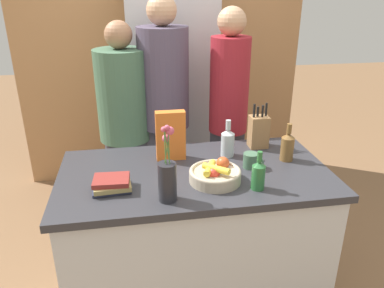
{
  "coord_description": "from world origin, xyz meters",
  "views": [
    {
      "loc": [
        -0.32,
        -1.8,
        1.82
      ],
      "look_at": [
        0.0,
        0.1,
        1.01
      ],
      "focal_mm": 35.0,
      "sensor_mm": 36.0,
      "label": 1
    }
  ],
  "objects_px": {
    "fruit_bowl": "(215,174)",
    "person_in_blue": "(164,107)",
    "knife_block": "(258,131)",
    "flower_vase": "(167,178)",
    "book_stack": "(112,184)",
    "bottle_vinegar": "(258,174)",
    "bottle_oil": "(228,142)",
    "refrigerator": "(171,93)",
    "person_in_red_tee": "(228,110)",
    "cereal_box": "(171,136)",
    "coffee_mug": "(251,161)",
    "person_at_sink": "(125,122)",
    "bottle_wine": "(287,146)"
  },
  "relations": [
    {
      "from": "cereal_box",
      "to": "bottle_vinegar",
      "type": "bearing_deg",
      "value": -47.74
    },
    {
      "from": "refrigerator",
      "to": "flower_vase",
      "type": "xyz_separation_m",
      "value": [
        -0.22,
        -1.72,
        0.06
      ]
    },
    {
      "from": "coffee_mug",
      "to": "book_stack",
      "type": "distance_m",
      "value": 0.77
    },
    {
      "from": "bottle_vinegar",
      "to": "bottle_oil",
      "type": "bearing_deg",
      "value": 96.85
    },
    {
      "from": "refrigerator",
      "to": "person_at_sink",
      "type": "relative_size",
      "value": 1.17
    },
    {
      "from": "cereal_box",
      "to": "person_in_blue",
      "type": "height_order",
      "value": "person_in_blue"
    },
    {
      "from": "fruit_bowl",
      "to": "person_in_blue",
      "type": "relative_size",
      "value": 0.15
    },
    {
      "from": "book_stack",
      "to": "bottle_oil",
      "type": "bearing_deg",
      "value": 24.36
    },
    {
      "from": "knife_block",
      "to": "book_stack",
      "type": "relative_size",
      "value": 1.42
    },
    {
      "from": "coffee_mug",
      "to": "person_at_sink",
      "type": "relative_size",
      "value": 0.07
    },
    {
      "from": "book_stack",
      "to": "bottle_oil",
      "type": "relative_size",
      "value": 0.89
    },
    {
      "from": "bottle_wine",
      "to": "person_in_red_tee",
      "type": "bearing_deg",
      "value": 103.15
    },
    {
      "from": "flower_vase",
      "to": "person_in_blue",
      "type": "relative_size",
      "value": 0.21
    },
    {
      "from": "bottle_wine",
      "to": "coffee_mug",
      "type": "bearing_deg",
      "value": -165.34
    },
    {
      "from": "knife_block",
      "to": "bottle_oil",
      "type": "distance_m",
      "value": 0.24
    },
    {
      "from": "fruit_bowl",
      "to": "book_stack",
      "type": "distance_m",
      "value": 0.53
    },
    {
      "from": "fruit_bowl",
      "to": "refrigerator",
      "type": "bearing_deg",
      "value": 91.59
    },
    {
      "from": "refrigerator",
      "to": "knife_block",
      "type": "bearing_deg",
      "value": -70.87
    },
    {
      "from": "person_in_red_tee",
      "to": "person_in_blue",
      "type": "bearing_deg",
      "value": 144.09
    },
    {
      "from": "bottle_vinegar",
      "to": "book_stack",
      "type": "bearing_deg",
      "value": 171.42
    },
    {
      "from": "cereal_box",
      "to": "person_in_red_tee",
      "type": "xyz_separation_m",
      "value": [
        0.49,
        0.58,
        -0.06
      ]
    },
    {
      "from": "knife_block",
      "to": "cereal_box",
      "type": "bearing_deg",
      "value": -171.13
    },
    {
      "from": "flower_vase",
      "to": "bottle_wine",
      "type": "height_order",
      "value": "flower_vase"
    },
    {
      "from": "refrigerator",
      "to": "book_stack",
      "type": "distance_m",
      "value": 1.65
    },
    {
      "from": "book_stack",
      "to": "coffee_mug",
      "type": "bearing_deg",
      "value": 9.41
    },
    {
      "from": "refrigerator",
      "to": "bottle_wine",
      "type": "xyz_separation_m",
      "value": [
        0.51,
        -1.39,
        0.03
      ]
    },
    {
      "from": "bottle_wine",
      "to": "person_in_red_tee",
      "type": "distance_m",
      "value": 0.72
    },
    {
      "from": "bottle_oil",
      "to": "person_at_sink",
      "type": "bearing_deg",
      "value": 132.37
    },
    {
      "from": "cereal_box",
      "to": "bottle_oil",
      "type": "distance_m",
      "value": 0.34
    },
    {
      "from": "book_stack",
      "to": "person_in_blue",
      "type": "relative_size",
      "value": 0.11
    },
    {
      "from": "coffee_mug",
      "to": "bottle_vinegar",
      "type": "bearing_deg",
      "value": -99.84
    },
    {
      "from": "book_stack",
      "to": "flower_vase",
      "type": "bearing_deg",
      "value": -27.82
    },
    {
      "from": "flower_vase",
      "to": "person_in_red_tee",
      "type": "xyz_separation_m",
      "value": [
        0.56,
        1.03,
        -0.03
      ]
    },
    {
      "from": "refrigerator",
      "to": "person_in_red_tee",
      "type": "height_order",
      "value": "refrigerator"
    },
    {
      "from": "cereal_box",
      "to": "bottle_oil",
      "type": "height_order",
      "value": "cereal_box"
    },
    {
      "from": "bottle_vinegar",
      "to": "bottle_wine",
      "type": "bearing_deg",
      "value": 47.05
    },
    {
      "from": "book_stack",
      "to": "bottle_vinegar",
      "type": "xyz_separation_m",
      "value": [
        0.72,
        -0.11,
        0.05
      ]
    },
    {
      "from": "fruit_bowl",
      "to": "book_stack",
      "type": "relative_size",
      "value": 1.35
    },
    {
      "from": "bottle_oil",
      "to": "knife_block",
      "type": "bearing_deg",
      "value": 24.21
    },
    {
      "from": "flower_vase",
      "to": "coffee_mug",
      "type": "relative_size",
      "value": 3.58
    },
    {
      "from": "fruit_bowl",
      "to": "cereal_box",
      "type": "height_order",
      "value": "cereal_box"
    },
    {
      "from": "refrigerator",
      "to": "cereal_box",
      "type": "bearing_deg",
      "value": -96.78
    },
    {
      "from": "coffee_mug",
      "to": "bottle_vinegar",
      "type": "relative_size",
      "value": 0.53
    },
    {
      "from": "book_stack",
      "to": "bottle_wine",
      "type": "bearing_deg",
      "value": 10.66
    },
    {
      "from": "coffee_mug",
      "to": "person_in_red_tee",
      "type": "xyz_separation_m",
      "value": [
        0.07,
        0.76,
        0.05
      ]
    },
    {
      "from": "knife_block",
      "to": "flower_vase",
      "type": "relative_size",
      "value": 0.74
    },
    {
      "from": "knife_block",
      "to": "flower_vase",
      "type": "distance_m",
      "value": 0.83
    },
    {
      "from": "refrigerator",
      "to": "fruit_bowl",
      "type": "distance_m",
      "value": 1.57
    },
    {
      "from": "coffee_mug",
      "to": "person_at_sink",
      "type": "height_order",
      "value": "person_at_sink"
    },
    {
      "from": "bottle_oil",
      "to": "bottle_vinegar",
      "type": "height_order",
      "value": "bottle_oil"
    }
  ]
}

